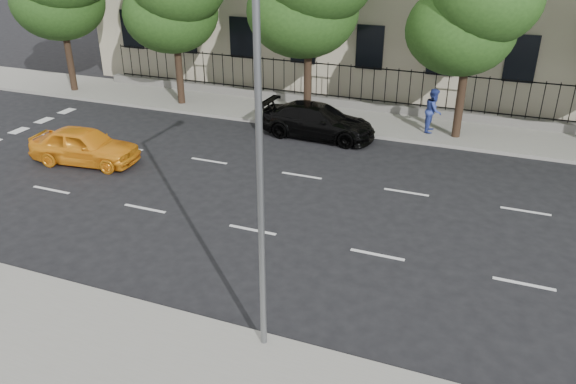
# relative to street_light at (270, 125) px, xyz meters

# --- Properties ---
(ground) EXTENTS (120.00, 120.00, 0.00)m
(ground) POSITION_rel_street_light_xyz_m (-2.50, 1.77, -5.15)
(ground) COLOR black
(ground) RESTS_ON ground
(near_sidewalk) EXTENTS (60.00, 4.00, 0.15)m
(near_sidewalk) POSITION_rel_street_light_xyz_m (-2.50, -2.23, -5.07)
(near_sidewalk) COLOR gray
(near_sidewalk) RESTS_ON ground
(far_sidewalk) EXTENTS (60.00, 4.00, 0.15)m
(far_sidewalk) POSITION_rel_street_light_xyz_m (-2.50, 15.77, -5.07)
(far_sidewalk) COLOR gray
(far_sidewalk) RESTS_ON ground
(lane_markings) EXTENTS (49.60, 4.62, 0.01)m
(lane_markings) POSITION_rel_street_light_xyz_m (-2.50, 6.52, -5.14)
(lane_markings) COLOR silver
(lane_markings) RESTS_ON ground
(iron_fence) EXTENTS (30.00, 0.50, 2.20)m
(iron_fence) POSITION_rel_street_light_xyz_m (-2.50, 17.47, -4.50)
(iron_fence) COLOR slate
(iron_fence) RESTS_ON far_sidewalk
(street_light) EXTENTS (0.25, 3.32, 8.05)m
(street_light) POSITION_rel_street_light_xyz_m (0.00, 0.00, 0.00)
(street_light) COLOR slate
(street_light) RESTS_ON near_sidewalk
(tree_d) EXTENTS (5.34, 4.94, 8.84)m
(tree_d) POSITION_rel_street_light_xyz_m (2.54, 15.13, 0.69)
(tree_d) COLOR #382619
(tree_d) RESTS_ON far_sidewalk
(yellow_taxi) EXTENTS (4.50, 2.22, 1.48)m
(yellow_taxi) POSITION_rel_street_light_xyz_m (-10.97, 6.81, -4.41)
(yellow_taxi) COLOR #FF9E1E
(yellow_taxi) RESTS_ON ground
(black_sedan) EXTENTS (5.23, 2.30, 1.49)m
(black_sedan) POSITION_rel_street_light_xyz_m (-3.31, 13.07, -4.40)
(black_sedan) COLOR black
(black_sedan) RESTS_ON ground
(pedestrian_far) EXTENTS (0.77, 0.97, 1.97)m
(pedestrian_far) POSITION_rel_street_light_xyz_m (1.39, 15.26, -4.01)
(pedestrian_far) COLOR #31449D
(pedestrian_far) RESTS_ON far_sidewalk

